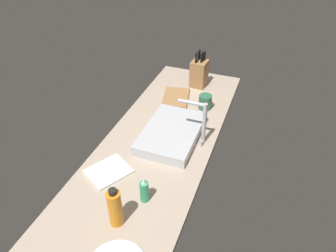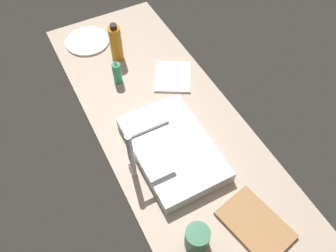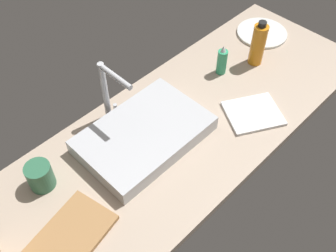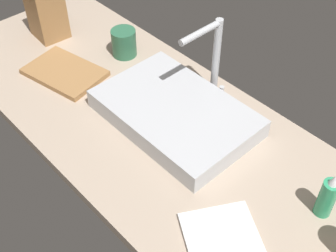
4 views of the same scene
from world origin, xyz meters
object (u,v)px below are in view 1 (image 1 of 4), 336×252
Objects in this scene: sink_basin at (172,133)px; water_bottle at (115,208)px; knife_block at (199,73)px; coffee_mug at (205,102)px; soap_bottle at (144,191)px; cutting_board at (176,98)px; dish_towel at (109,171)px; faucet at (201,119)px.

sink_basin is 65.95cm from water_bottle.
knife_block is 2.69× the size of coffee_mug.
water_bottle is (16.02, -6.48, 3.66)cm from soap_bottle.
cutting_board is 93.55cm from soap_bottle.
coffee_mug is at bearing 175.92° from soap_bottle.
sink_basin is 2.24× the size of water_bottle.
soap_bottle reaches higher than coffee_mug.
dish_towel is (-26.37, -18.87, -9.23)cm from water_bottle.
dish_towel is at bearing -22.32° from coffee_mug.
faucet is 1.90× the size of soap_bottle.
soap_bottle is at bearing 67.80° from dish_towel.
water_bottle is 2.14× the size of coffee_mug.
coffee_mug is at bearing 157.68° from dish_towel.
knife_block is at bearing -156.12° from coffee_mug.
knife_block is at bearing 158.19° from cutting_board.
coffee_mug is (-37.70, 10.48, 1.85)cm from sink_basin.
knife_block is 1.02× the size of cutting_board.
knife_block is (-65.18, -19.03, -6.00)cm from faucet.
soap_bottle is (116.26, 6.62, -4.20)cm from knife_block.
knife_block is at bearing 169.97° from dish_towel.
knife_block is at bearing -176.74° from soap_bottle.
water_bottle is at bearing -15.73° from faucet.
dish_towel is 2.12× the size of coffee_mug.
sink_basin is at bearing 151.71° from dish_towel.
knife_block is 108.00cm from dish_towel.
dish_towel is (105.91, -18.73, -9.77)cm from knife_block.
cutting_board is (24.30, -9.73, -9.47)cm from knife_block.
faucet is at bearing 35.13° from cutting_board.
sink_basin is at bearing -175.09° from soap_bottle.
coffee_mug is at bearing 172.98° from water_bottle.
sink_basin is 67.15cm from knife_block.
sink_basin is 44.15cm from cutting_board.
coffee_mug is (-87.25, 6.22, -1.23)cm from soap_bottle.
dish_towel is at bearing -144.41° from water_bottle.
sink_basin is 2.26× the size of dish_towel.
cutting_board is at bearing -174.78° from water_bottle.
knife_block reaches higher than dish_towel.
faucet is at bearing 166.34° from soap_bottle.
knife_block is 1.27× the size of dish_towel.
faucet reaches higher than knife_block.
coffee_mug is (-36.17, -6.19, -11.43)cm from faucet.
water_bottle is 104.16cm from coffee_mug.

